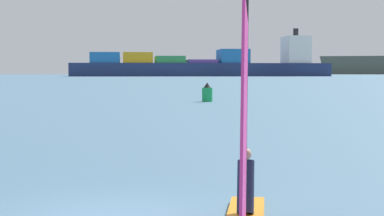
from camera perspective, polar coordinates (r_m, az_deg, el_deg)
windsurfer at (r=11.56m, az=4.79°, el=-4.43°), size 0.73×3.74×4.46m
cargo_ship at (r=477.53m, az=1.06°, el=3.90°), size 194.73×77.13×36.26m
distant_headland at (r=1245.07m, az=10.42°, el=3.68°), size 1381.08×580.89×28.71m
channel_buoy at (r=59.89m, az=1.38°, el=1.34°), size 1.00×1.00×1.83m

